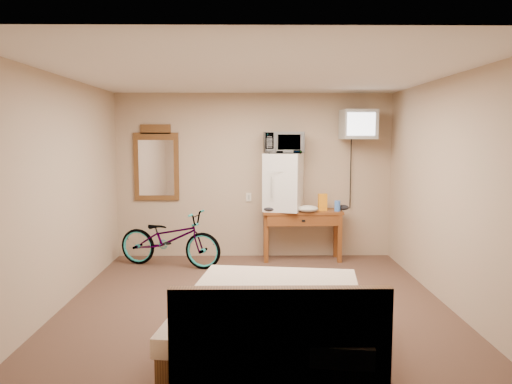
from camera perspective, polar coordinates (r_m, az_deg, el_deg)
room at (r=5.35m, az=-0.06°, el=-0.05°), size 4.60×4.64×2.50m
desk at (r=7.47m, az=5.30°, el=-3.19°), size 1.19×0.49×0.75m
mini_fridge at (r=7.41m, az=3.14°, el=1.14°), size 0.64×0.62×0.85m
microwave at (r=7.38m, az=3.17°, el=5.66°), size 0.59×0.41×0.32m
snack_bag at (r=7.48m, az=7.62°, el=-1.16°), size 0.14×0.09×0.25m
blue_cup at (r=7.47m, az=9.28°, el=-1.58°), size 0.09×0.09×0.16m
cloth_cream at (r=7.32m, az=5.91°, el=-1.92°), size 0.32×0.24×0.10m
cloth_dark_a at (r=7.31m, az=1.70°, el=-1.93°), size 0.24×0.18×0.09m
cloth_dark_b at (r=7.58m, az=9.93°, el=-1.76°), size 0.18×0.15×0.08m
crt_television at (r=7.51m, az=11.60°, el=7.57°), size 0.51×0.60×0.43m
wall_mirror at (r=7.74m, az=-11.32°, el=3.19°), size 0.68×0.04×1.15m
bicycle at (r=7.22m, az=-9.81°, el=-5.27°), size 1.62×0.94×0.81m
bed at (r=4.24m, az=2.01°, el=-15.11°), size 1.71×2.11×0.90m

